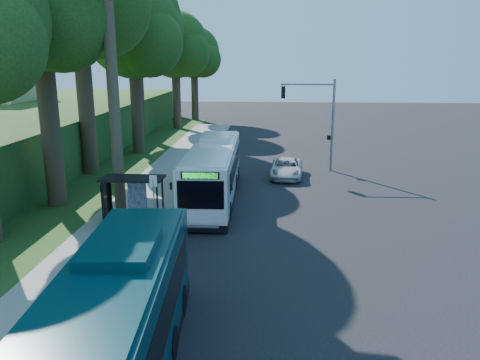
# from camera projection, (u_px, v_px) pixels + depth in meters

# --- Properties ---
(ground) EXTENTS (140.00, 140.00, 0.00)m
(ground) POSITION_uv_depth(u_px,v_px,m) (268.00, 209.00, 27.08)
(ground) COLOR black
(ground) RESTS_ON ground
(sidewalk) EXTENTS (4.50, 70.00, 0.12)m
(sidewalk) POSITION_uv_depth(u_px,v_px,m) (144.00, 206.00, 27.51)
(sidewalk) COLOR gray
(sidewalk) RESTS_ON ground
(red_curb) EXTENTS (0.25, 30.00, 0.13)m
(red_curb) POSITION_uv_depth(u_px,v_px,m) (168.00, 231.00, 23.50)
(red_curb) COLOR #A11117
(red_curb) RESTS_ON ground
(grass_verge) EXTENTS (8.00, 70.00, 0.06)m
(grass_verge) POSITION_uv_depth(u_px,v_px,m) (83.00, 183.00, 32.69)
(grass_verge) COLOR #234719
(grass_verge) RESTS_ON ground
(bus_shelter) EXTENTS (3.20, 1.51, 2.55)m
(bus_shelter) POSITION_uv_depth(u_px,v_px,m) (129.00, 190.00, 24.30)
(bus_shelter) COLOR black
(bus_shelter) RESTS_ON ground
(stop_sign_pole) EXTENTS (0.35, 0.06, 3.17)m
(stop_sign_pole) POSITION_uv_depth(u_px,v_px,m) (154.00, 198.00, 22.05)
(stop_sign_pole) COLOR gray
(stop_sign_pole) RESTS_ON ground
(traffic_signal_pole) EXTENTS (4.10, 0.30, 7.00)m
(traffic_signal_pole) POSITION_uv_depth(u_px,v_px,m) (320.00, 114.00, 35.40)
(traffic_signal_pole) COLOR gray
(traffic_signal_pole) RESTS_ON ground
(tree_0) EXTENTS (8.40, 8.00, 15.70)m
(tree_0) POSITION_uv_depth(u_px,v_px,m) (40.00, 6.00, 25.00)
(tree_0) COLOR #382B1E
(tree_0) RESTS_ON ground
(tree_2) EXTENTS (8.82, 8.40, 15.12)m
(tree_2) POSITION_uv_depth(u_px,v_px,m) (134.00, 35.00, 40.61)
(tree_2) COLOR #382B1E
(tree_2) RESTS_ON ground
(tree_3) EXTENTS (10.08, 9.60, 17.28)m
(tree_3) POSITION_uv_depth(u_px,v_px,m) (136.00, 23.00, 48.08)
(tree_3) COLOR #382B1E
(tree_3) RESTS_ON ground
(tree_4) EXTENTS (8.40, 8.00, 14.14)m
(tree_4) POSITION_uv_depth(u_px,v_px,m) (176.00, 48.00, 56.23)
(tree_4) COLOR #382B1E
(tree_4) RESTS_ON ground
(tree_5) EXTENTS (7.35, 7.00, 12.86)m
(tree_5) POSITION_uv_depth(u_px,v_px,m) (194.00, 55.00, 64.09)
(tree_5) COLOR #382B1E
(tree_5) RESTS_ON ground
(white_bus) EXTENTS (2.85, 12.36, 3.67)m
(white_bus) POSITION_uv_depth(u_px,v_px,m) (213.00, 170.00, 28.74)
(white_bus) COLOR silver
(white_bus) RESTS_ON ground
(teal_bus) EXTENTS (3.47, 12.59, 3.71)m
(teal_bus) POSITION_uv_depth(u_px,v_px,m) (105.00, 348.00, 11.05)
(teal_bus) COLOR #092E35
(teal_bus) RESTS_ON ground
(pickup) EXTENTS (2.56, 4.96, 1.34)m
(pickup) POSITION_uv_depth(u_px,v_px,m) (286.00, 168.00, 34.32)
(pickup) COLOR silver
(pickup) RESTS_ON ground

